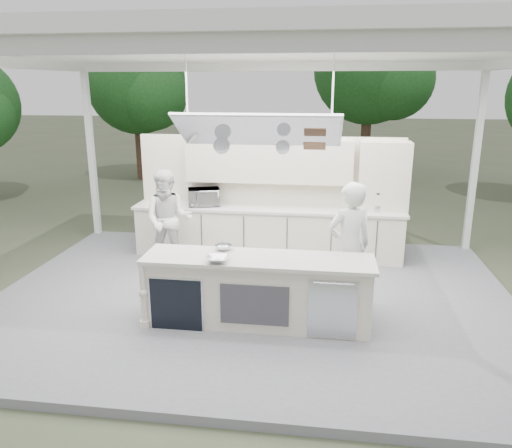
# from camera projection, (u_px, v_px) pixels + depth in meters

# --- Properties ---
(ground) EXTENTS (90.00, 90.00, 0.00)m
(ground) POSITION_uv_depth(u_px,v_px,m) (253.00, 302.00, 7.83)
(ground) COLOR #424832
(ground) RESTS_ON ground
(stage_deck) EXTENTS (8.00, 6.00, 0.12)m
(stage_deck) POSITION_uv_depth(u_px,v_px,m) (253.00, 299.00, 7.81)
(stage_deck) COLOR slate
(stage_deck) RESTS_ON ground
(tent) EXTENTS (8.20, 6.20, 3.86)m
(tent) POSITION_uv_depth(u_px,v_px,m) (253.00, 53.00, 6.81)
(tent) COLOR white
(tent) RESTS_ON ground
(demo_island) EXTENTS (3.10, 0.79, 0.95)m
(demo_island) POSITION_uv_depth(u_px,v_px,m) (256.00, 290.00, 6.78)
(demo_island) COLOR beige
(demo_island) RESTS_ON stage_deck
(back_counter) EXTENTS (5.08, 0.72, 0.95)m
(back_counter) POSITION_uv_depth(u_px,v_px,m) (267.00, 231.00, 9.48)
(back_counter) COLOR beige
(back_counter) RESTS_ON stage_deck
(back_wall_unit) EXTENTS (5.05, 0.48, 2.25)m
(back_wall_unit) POSITION_uv_depth(u_px,v_px,m) (292.00, 179.00, 9.36)
(back_wall_unit) COLOR beige
(back_wall_unit) RESTS_ON stage_deck
(tree_cluster) EXTENTS (19.55, 9.40, 5.85)m
(tree_cluster) POSITION_uv_depth(u_px,v_px,m) (291.00, 84.00, 16.28)
(tree_cluster) COLOR #4B3425
(tree_cluster) RESTS_ON ground
(head_chef) EXTENTS (0.82, 0.70, 1.89)m
(head_chef) POSITION_uv_depth(u_px,v_px,m) (349.00, 247.00, 7.10)
(head_chef) COLOR silver
(head_chef) RESTS_ON stage_deck
(sous_chef) EXTENTS (0.94, 0.78, 1.77)m
(sous_chef) POSITION_uv_depth(u_px,v_px,m) (168.00, 220.00, 8.73)
(sous_chef) COLOR silver
(sous_chef) RESTS_ON stage_deck
(toaster_oven) EXTENTS (0.68, 0.56, 0.33)m
(toaster_oven) POSITION_uv_depth(u_px,v_px,m) (204.00, 197.00, 9.45)
(toaster_oven) COLOR #BABBC1
(toaster_oven) RESTS_ON back_counter
(bowl_large) EXTENTS (0.31, 0.31, 0.07)m
(bowl_large) POSITION_uv_depth(u_px,v_px,m) (217.00, 259.00, 6.47)
(bowl_large) COLOR silver
(bowl_large) RESTS_ON demo_island
(bowl_small) EXTENTS (0.25, 0.25, 0.07)m
(bowl_small) POSITION_uv_depth(u_px,v_px,m) (223.00, 247.00, 6.95)
(bowl_small) COLOR #B5B8BD
(bowl_small) RESTS_ON demo_island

